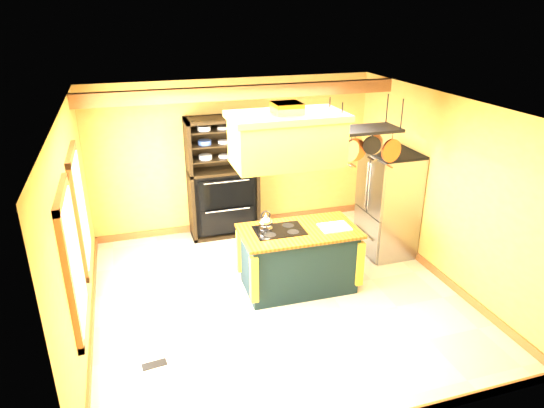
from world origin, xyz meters
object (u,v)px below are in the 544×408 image
refrigerator (387,206)px  hutch (223,189)px  pot_rack (364,139)px  kitchen_island (298,258)px  range_hood (287,138)px

refrigerator → hutch: 2.82m
pot_rack → refrigerator: pot_rack is taller
kitchen_island → range_hood: range_hood is taller
range_hood → pot_rack: size_ratio=1.40×
refrigerator → hutch: (-2.39, 1.50, 0.01)m
range_hood → refrigerator: (1.95, 0.62, -1.43)m
pot_rack → refrigerator: size_ratio=0.63×
hutch → pot_rack: bearing=-53.9°
kitchen_island → range_hood: (-0.20, -0.00, 1.78)m
range_hood → pot_rack: same height
kitchen_island → pot_rack: 1.92m
pot_rack → hutch: 2.94m
range_hood → refrigerator: bearing=17.6°
kitchen_island → refrigerator: bearing=20.5°
refrigerator → hutch: bearing=147.8°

